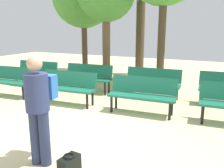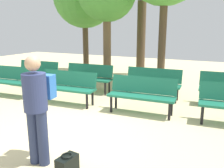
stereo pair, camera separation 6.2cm
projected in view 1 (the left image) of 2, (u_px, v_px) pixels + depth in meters
The scene contains 10 objects.
ground_plane at pixel (70, 131), 4.79m from camera, with size 24.00×24.00×0.00m, color beige.
bench_r0_c0 at pixel (9, 79), 7.21m from camera, with size 1.64×0.62×0.87m.
bench_r0_c1 at pixel (68, 85), 6.43m from camera, with size 1.63×0.60×0.87m.
bench_r0_c2 at pixel (142, 93), 5.71m from camera, with size 1.63×0.58×0.87m.
bench_r1_c0 at pixel (36, 72), 8.36m from camera, with size 1.62×0.57×0.87m.
bench_r1_c1 at pixel (88, 76), 7.65m from camera, with size 1.63×0.58×0.87m.
bench_r1_c2 at pixel (152, 81), 6.91m from camera, with size 1.62×0.55×0.87m.
tree_0 at pixel (140, 39), 10.27m from camera, with size 0.37×0.37×3.12m.
visitor_with_backpack at pixel (39, 104), 3.47m from camera, with size 0.38×0.55×1.65m.
handbag at pixel (69, 165), 3.37m from camera, with size 0.21×0.34×0.29m.
Camera 1 is at (2.65, -3.66, 2.03)m, focal length 38.27 mm.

